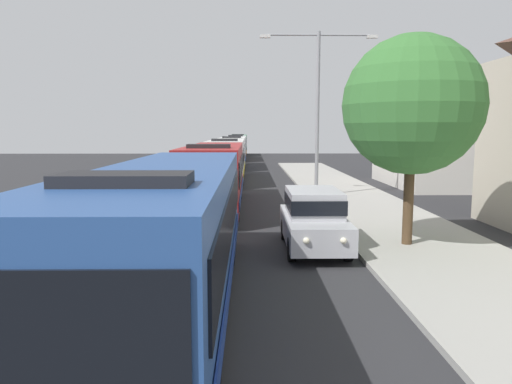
{
  "coord_description": "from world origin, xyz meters",
  "views": [
    {
      "loc": [
        0.35,
        1.93,
        3.77
      ],
      "look_at": [
        0.61,
        19.58,
        1.48
      ],
      "focal_mm": 33.4,
      "sensor_mm": 36.0,
      "label": 1
    }
  ],
  "objects_px": {
    "bus_lead": "(171,230)",
    "bus_tail_end": "(238,144)",
    "bus_fourth_in_line": "(233,151)",
    "white_suv": "(314,217)",
    "streetlamp_mid": "(318,97)",
    "bus_middle": "(227,158)",
    "bus_rear": "(236,147)",
    "bus_second_in_line": "(215,174)",
    "roadside_tree": "(412,105)"
  },
  "relations": [
    {
      "from": "bus_lead",
      "to": "bus_tail_end",
      "type": "height_order",
      "value": "same"
    },
    {
      "from": "bus_lead",
      "to": "bus_fourth_in_line",
      "type": "xyz_separation_m",
      "value": [
        -0.0,
        38.7,
        -0.0
      ]
    },
    {
      "from": "white_suv",
      "to": "streetlamp_mid",
      "type": "height_order",
      "value": "streetlamp_mid"
    },
    {
      "from": "bus_middle",
      "to": "bus_rear",
      "type": "relative_size",
      "value": 1.09
    },
    {
      "from": "bus_lead",
      "to": "white_suv",
      "type": "relative_size",
      "value": 2.59
    },
    {
      "from": "streetlamp_mid",
      "to": "bus_lead",
      "type": "bearing_deg",
      "value": -108.09
    },
    {
      "from": "bus_middle",
      "to": "streetlamp_mid",
      "type": "xyz_separation_m",
      "value": [
        5.4,
        -9.51,
        3.89
      ]
    },
    {
      "from": "bus_second_in_line",
      "to": "streetlamp_mid",
      "type": "bearing_deg",
      "value": 31.83
    },
    {
      "from": "streetlamp_mid",
      "to": "bus_second_in_line",
      "type": "bearing_deg",
      "value": -148.17
    },
    {
      "from": "streetlamp_mid",
      "to": "roadside_tree",
      "type": "distance_m",
      "value": 11.56
    },
    {
      "from": "bus_middle",
      "to": "bus_fourth_in_line",
      "type": "bearing_deg",
      "value": 90.0
    },
    {
      "from": "bus_middle",
      "to": "roadside_tree",
      "type": "relative_size",
      "value": 1.81
    },
    {
      "from": "bus_lead",
      "to": "bus_fourth_in_line",
      "type": "distance_m",
      "value": 38.7
    },
    {
      "from": "bus_lead",
      "to": "bus_fourth_in_line",
      "type": "bearing_deg",
      "value": 90.0
    },
    {
      "from": "bus_tail_end",
      "to": "roadside_tree",
      "type": "height_order",
      "value": "roadside_tree"
    },
    {
      "from": "bus_middle",
      "to": "roadside_tree",
      "type": "distance_m",
      "value": 22.18
    },
    {
      "from": "roadside_tree",
      "to": "bus_tail_end",
      "type": "bearing_deg",
      "value": 96.49
    },
    {
      "from": "white_suv",
      "to": "streetlamp_mid",
      "type": "relative_size",
      "value": 0.51
    },
    {
      "from": "bus_fourth_in_line",
      "to": "bus_second_in_line",
      "type": "bearing_deg",
      "value": -90.0
    },
    {
      "from": "bus_second_in_line",
      "to": "streetlamp_mid",
      "type": "height_order",
      "value": "streetlamp_mid"
    },
    {
      "from": "roadside_tree",
      "to": "white_suv",
      "type": "bearing_deg",
      "value": -179.84
    },
    {
      "from": "bus_rear",
      "to": "bus_tail_end",
      "type": "xyz_separation_m",
      "value": [
        0.0,
        12.61,
        0.0
      ]
    },
    {
      "from": "bus_second_in_line",
      "to": "bus_middle",
      "type": "height_order",
      "value": "same"
    },
    {
      "from": "bus_middle",
      "to": "white_suv",
      "type": "distance_m",
      "value": 21.29
    },
    {
      "from": "bus_rear",
      "to": "white_suv",
      "type": "height_order",
      "value": "bus_rear"
    },
    {
      "from": "bus_rear",
      "to": "streetlamp_mid",
      "type": "relative_size",
      "value": 1.23
    },
    {
      "from": "bus_fourth_in_line",
      "to": "bus_rear",
      "type": "distance_m",
      "value": 12.82
    },
    {
      "from": "bus_lead",
      "to": "roadside_tree",
      "type": "xyz_separation_m",
      "value": [
        6.71,
        5.09,
        2.85
      ]
    },
    {
      "from": "bus_fourth_in_line",
      "to": "streetlamp_mid",
      "type": "height_order",
      "value": "streetlamp_mid"
    },
    {
      "from": "bus_middle",
      "to": "bus_rear",
      "type": "distance_m",
      "value": 25.48
    },
    {
      "from": "bus_rear",
      "to": "white_suv",
      "type": "distance_m",
      "value": 46.59
    },
    {
      "from": "bus_second_in_line",
      "to": "bus_middle",
      "type": "distance_m",
      "value": 12.86
    },
    {
      "from": "bus_second_in_line",
      "to": "white_suv",
      "type": "relative_size",
      "value": 2.51
    },
    {
      "from": "bus_middle",
      "to": "bus_fourth_in_line",
      "type": "height_order",
      "value": "same"
    },
    {
      "from": "bus_middle",
      "to": "white_suv",
      "type": "height_order",
      "value": "bus_middle"
    },
    {
      "from": "bus_rear",
      "to": "bus_tail_end",
      "type": "relative_size",
      "value": 0.9
    },
    {
      "from": "bus_lead",
      "to": "bus_middle",
      "type": "distance_m",
      "value": 26.03
    },
    {
      "from": "bus_fourth_in_line",
      "to": "white_suv",
      "type": "height_order",
      "value": "bus_fourth_in_line"
    },
    {
      "from": "roadside_tree",
      "to": "bus_lead",
      "type": "bearing_deg",
      "value": -142.85
    },
    {
      "from": "bus_tail_end",
      "to": "white_suv",
      "type": "relative_size",
      "value": 2.67
    },
    {
      "from": "bus_rear",
      "to": "white_suv",
      "type": "bearing_deg",
      "value": -85.45
    },
    {
      "from": "bus_rear",
      "to": "roadside_tree",
      "type": "bearing_deg",
      "value": -81.77
    },
    {
      "from": "bus_fourth_in_line",
      "to": "bus_rear",
      "type": "relative_size",
      "value": 1.01
    },
    {
      "from": "bus_middle",
      "to": "streetlamp_mid",
      "type": "distance_m",
      "value": 11.6
    },
    {
      "from": "bus_fourth_in_line",
      "to": "bus_lead",
      "type": "bearing_deg",
      "value": -90.0
    },
    {
      "from": "bus_second_in_line",
      "to": "bus_middle",
      "type": "xyz_separation_m",
      "value": [
        0.0,
        12.86,
        0.0
      ]
    },
    {
      "from": "bus_middle",
      "to": "bus_lead",
      "type": "bearing_deg",
      "value": -90.0
    },
    {
      "from": "bus_second_in_line",
      "to": "white_suv",
      "type": "height_order",
      "value": "bus_second_in_line"
    },
    {
      "from": "bus_tail_end",
      "to": "roadside_tree",
      "type": "distance_m",
      "value": 59.49
    },
    {
      "from": "streetlamp_mid",
      "to": "bus_fourth_in_line",
      "type": "bearing_deg",
      "value": 103.68
    }
  ]
}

